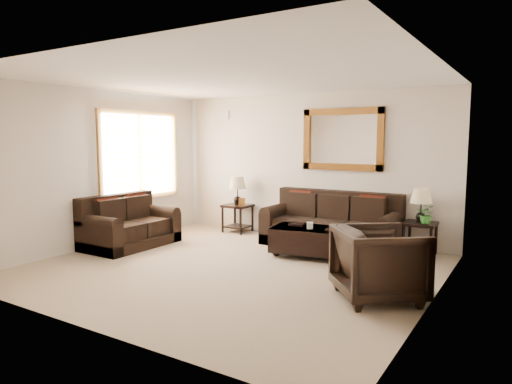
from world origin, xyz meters
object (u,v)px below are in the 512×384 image
Objects in this scene: sofa at (331,227)px; coffee_table at (315,239)px; loveseat at (128,227)px; end_table_left at (238,196)px; armchair at (379,260)px; end_table_right at (421,212)px.

coffee_table is (0.07, -0.83, -0.05)m from sofa.
sofa is 3.54m from loveseat.
sofa is 2.06× the size of end_table_left.
loveseat is at bearing 46.64° from armchair.
end_table_left reaches higher than end_table_right.
sofa is 2.67m from armchair.
end_table_left is at bearing 17.64° from armchair.
sofa is 0.83m from coffee_table.
loveseat is at bearing -155.65° from end_table_right.
end_table_right is (3.52, 0.01, -0.02)m from end_table_left.
sofa is 2.12m from end_table_left.
end_table_left is 1.19× the size of armchair.
sofa reaches higher than loveseat.
end_table_left is at bearing 145.43° from coffee_table.
end_table_left is 1.03× the size of end_table_right.
coffee_table is at bearing -71.70° from loveseat.
armchair is at bearing -53.87° from coffee_table.
end_table_right is at bearing 6.64° from sofa.
end_table_left is (0.94, 2.01, 0.40)m from loveseat.
armchair reaches higher than loveseat.
loveseat is 1.47× the size of end_table_right.
end_table_left is 0.76× the size of coffee_table.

